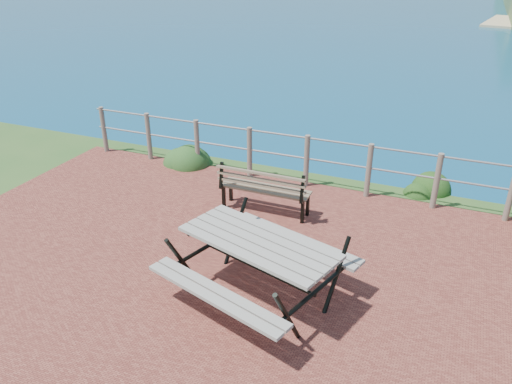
% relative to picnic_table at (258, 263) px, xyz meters
% --- Properties ---
extents(ground, '(10.00, 7.00, 0.12)m').
position_rel_picnic_table_xyz_m(ground, '(-0.45, 0.08, -0.54)').
color(ground, brown).
rests_on(ground, ground).
extents(safety_railing, '(9.40, 0.10, 1.00)m').
position_rel_picnic_table_xyz_m(safety_railing, '(-0.45, 3.43, 0.04)').
color(safety_railing, '#6B5B4C').
rests_on(safety_railing, ground).
extents(picnic_table, '(2.14, 1.67, 0.84)m').
position_rel_picnic_table_xyz_m(picnic_table, '(0.00, 0.00, 0.00)').
color(picnic_table, gray).
rests_on(picnic_table, ground).
extents(park_bench, '(1.53, 0.39, 0.86)m').
position_rel_picnic_table_xyz_m(park_bench, '(-0.78, 2.19, 0.03)').
color(park_bench, brown).
rests_on(park_bench, ground).
extents(shrub_lip_west, '(0.84, 0.84, 0.61)m').
position_rel_picnic_table_xyz_m(shrub_lip_west, '(-3.18, 3.69, -0.54)').
color(shrub_lip_west, '#294F1D').
rests_on(shrub_lip_west, ground).
extents(shrub_lip_east, '(0.76, 0.76, 0.50)m').
position_rel_picnic_table_xyz_m(shrub_lip_east, '(1.70, 4.06, -0.54)').
color(shrub_lip_east, '#1F3E13').
rests_on(shrub_lip_east, ground).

